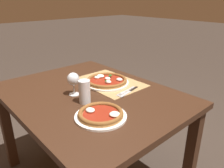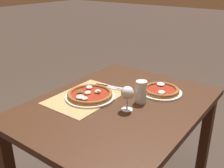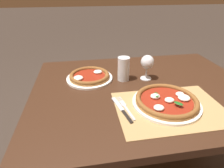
{
  "view_description": "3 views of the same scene",
  "coord_description": "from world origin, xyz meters",
  "px_view_note": "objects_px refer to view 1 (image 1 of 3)",
  "views": [
    {
      "loc": [
        -1.12,
        0.79,
        1.35
      ],
      "look_at": [
        -0.13,
        -0.09,
        0.82
      ],
      "focal_mm": 35.0,
      "sensor_mm": 36.0,
      "label": 1
    },
    {
      "loc": [
        1.23,
        0.86,
        1.5
      ],
      "look_at": [
        -0.07,
        -0.1,
        0.82
      ],
      "focal_mm": 42.0,
      "sensor_mm": 36.0,
      "label": 2
    },
    {
      "loc": [
        -0.34,
        -0.91,
        1.27
      ],
      "look_at": [
        -0.21,
        -0.11,
        0.83
      ],
      "focal_mm": 30.0,
      "sensor_mm": 36.0,
      "label": 3
    }
  ],
  "objects_px": {
    "wine_glass": "(73,80)",
    "fork": "(126,91)",
    "pizza_far": "(101,114)",
    "pint_glass": "(85,92)",
    "pizza_near": "(107,81)",
    "knife": "(129,92)"
  },
  "relations": [
    {
      "from": "pizza_far",
      "to": "pint_glass",
      "type": "bearing_deg",
      "value": -11.36
    },
    {
      "from": "pizza_near",
      "to": "knife",
      "type": "bearing_deg",
      "value": -178.14
    },
    {
      "from": "pizza_far",
      "to": "wine_glass",
      "type": "xyz_separation_m",
      "value": [
        0.35,
        -0.05,
        0.09
      ]
    },
    {
      "from": "pizza_near",
      "to": "pint_glass",
      "type": "relative_size",
      "value": 2.28
    },
    {
      "from": "pizza_far",
      "to": "pint_glass",
      "type": "distance_m",
      "value": 0.22
    },
    {
      "from": "wine_glass",
      "to": "pint_glass",
      "type": "bearing_deg",
      "value": 175.14
    },
    {
      "from": "pizza_far",
      "to": "fork",
      "type": "xyz_separation_m",
      "value": [
        0.15,
        -0.34,
        -0.01
      ]
    },
    {
      "from": "fork",
      "to": "knife",
      "type": "height_order",
      "value": "knife"
    },
    {
      "from": "fork",
      "to": "knife",
      "type": "relative_size",
      "value": 0.94
    },
    {
      "from": "pizza_far",
      "to": "fork",
      "type": "relative_size",
      "value": 1.42
    },
    {
      "from": "pizza_near",
      "to": "pizza_far",
      "type": "height_order",
      "value": "pizza_near"
    },
    {
      "from": "wine_glass",
      "to": "fork",
      "type": "distance_m",
      "value": 0.36
    },
    {
      "from": "wine_glass",
      "to": "knife",
      "type": "distance_m",
      "value": 0.38
    },
    {
      "from": "wine_glass",
      "to": "fork",
      "type": "relative_size",
      "value": 0.78
    },
    {
      "from": "pint_glass",
      "to": "fork",
      "type": "bearing_deg",
      "value": -100.51
    },
    {
      "from": "pizza_near",
      "to": "pint_glass",
      "type": "height_order",
      "value": "pint_glass"
    },
    {
      "from": "knife",
      "to": "pizza_far",
      "type": "bearing_deg",
      "value": 110.13
    },
    {
      "from": "wine_glass",
      "to": "pint_glass",
      "type": "relative_size",
      "value": 1.07
    },
    {
      "from": "wine_glass",
      "to": "fork",
      "type": "xyz_separation_m",
      "value": [
        -0.2,
        -0.29,
        -0.1
      ]
    },
    {
      "from": "pizza_near",
      "to": "wine_glass",
      "type": "distance_m",
      "value": 0.3
    },
    {
      "from": "pint_glass",
      "to": "wine_glass",
      "type": "bearing_deg",
      "value": -4.86
    },
    {
      "from": "wine_glass",
      "to": "pint_glass",
      "type": "xyz_separation_m",
      "value": [
        -0.14,
        0.01,
        -0.04
      ]
    }
  ]
}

